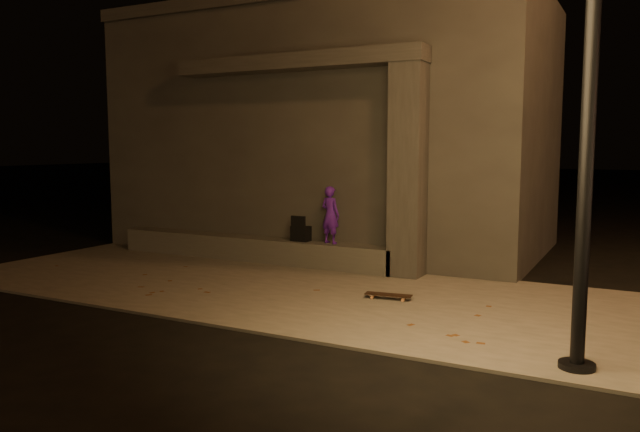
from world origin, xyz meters
The scene contains 9 objects.
ground centered at (0.00, 0.00, 0.00)m, with size 120.00×120.00×0.00m, color black.
sidewalk centered at (0.00, 2.00, 0.02)m, with size 11.00×4.40×0.04m, color #635F57.
building centered at (-1.00, 6.49, 2.61)m, with size 9.00×5.10×5.22m.
ledge centered at (-1.50, 3.75, 0.27)m, with size 6.00×0.55×0.45m, color #52504B.
column centered at (1.70, 3.75, 1.84)m, with size 0.55×0.55×3.60m, color #393634.
canopy centered at (-0.50, 3.80, 3.78)m, with size 5.00×0.70×0.28m, color #393634.
skateboarder centered at (0.22, 3.75, 1.01)m, with size 0.38×0.25×1.05m, color #5D1CBB.
backpack centered at (-0.39, 3.75, 0.66)m, with size 0.35×0.24×0.48m.
skateboard centered at (2.05, 2.02, 0.10)m, with size 0.70×0.27×0.08m.
Camera 1 is at (5.29, -6.31, 2.26)m, focal length 35.00 mm.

